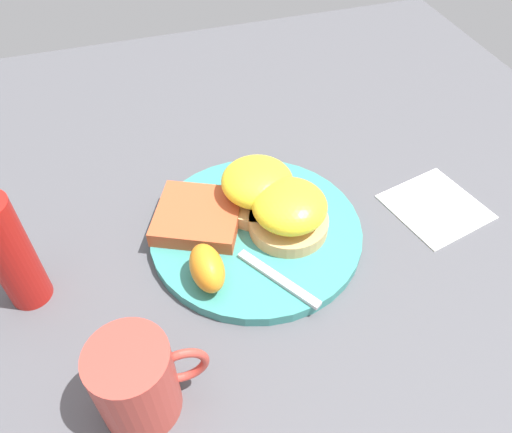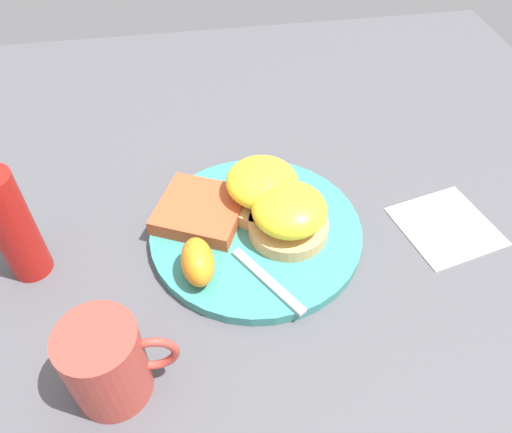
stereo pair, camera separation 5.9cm
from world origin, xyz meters
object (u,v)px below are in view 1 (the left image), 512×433
Objects in this scene: sandwich_benedict_left at (289,212)px; hashbrown_patty at (198,216)px; orange_wedge at (207,268)px; fork at (237,249)px; cup at (137,381)px; sandwich_benedict_right at (257,187)px; condiment_bottle at (10,254)px.

hashbrown_patty is (-0.10, 0.04, -0.02)m from sandwich_benedict_left.
orange_wedge is 0.32× the size of fork.
cup reaches higher than hashbrown_patty.
sandwich_benedict_right is 1.59× the size of orange_wedge.
cup is 0.19m from condiment_bottle.
fork is 1.32× the size of condiment_bottle.
hashbrown_patty is 0.22m from cup.
sandwich_benedict_right is 0.28m from condiment_bottle.
sandwich_benedict_right is at bearing 49.72° from cup.
cup is (-0.13, -0.14, 0.03)m from fork.
cup reaches higher than sandwich_benedict_left.
cup is at bearing -141.73° from sandwich_benedict_left.
sandwich_benedict_right is 0.27m from cup.
condiment_bottle is at bearing 121.77° from cup.
sandwich_benedict_left and sandwich_benedict_right have the same top height.
condiment_bottle is at bearing -168.91° from hashbrown_patty.
orange_wedge reaches higher than hashbrown_patty.
orange_wedge is 0.42× the size of condiment_bottle.
sandwich_benedict_right is 0.13m from orange_wedge.
sandwich_benedict_right reaches higher than orange_wedge.
fork is at bearing 37.26° from orange_wedge.
orange_wedge is 0.58× the size of cup.
cup is (-0.20, -0.16, 0.00)m from sandwich_benedict_left.
cup is at bearing -58.23° from condiment_bottle.
hashbrown_patty is 0.96× the size of cup.
sandwich_benedict_left reaches higher than fork.
fork is at bearing 47.54° from cup.
sandwich_benedict_left is 0.12m from orange_wedge.
sandwich_benedict_right is 0.96× the size of hashbrown_patty.
orange_wedge is 0.06m from fork.
hashbrown_patty is 0.07m from fork.
sandwich_benedict_right is 0.51× the size of fork.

